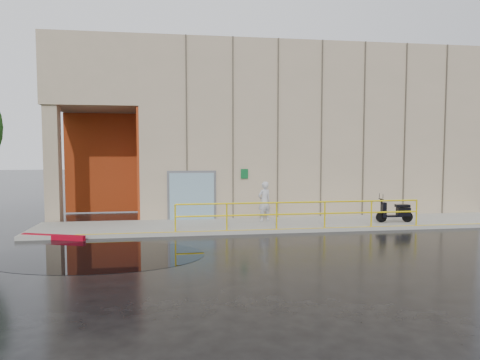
# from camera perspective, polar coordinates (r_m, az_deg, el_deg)

# --- Properties ---
(ground) EXTENTS (120.00, 120.00, 0.00)m
(ground) POSITION_cam_1_polar(r_m,az_deg,el_deg) (12.92, -6.43, -10.06)
(ground) COLOR black
(ground) RESTS_ON ground
(sidewalk) EXTENTS (20.00, 3.00, 0.15)m
(sidewalk) POSITION_cam_1_polar(r_m,az_deg,el_deg) (17.84, 6.10, -5.89)
(sidewalk) COLOR gray
(sidewalk) RESTS_ON ground
(building) EXTENTS (20.00, 10.17, 8.00)m
(building) POSITION_cam_1_polar(r_m,az_deg,el_deg) (24.16, 4.88, 6.53)
(building) COLOR tan
(building) RESTS_ON ground
(guardrail) EXTENTS (9.56, 0.06, 1.03)m
(guardrail) POSITION_cam_1_polar(r_m,az_deg,el_deg) (16.53, 8.12, -4.58)
(guardrail) COLOR yellow
(guardrail) RESTS_ON sidewalk
(person) EXTENTS (0.72, 0.62, 1.67)m
(person) POSITION_cam_1_polar(r_m,az_deg,el_deg) (18.02, 3.27, -2.85)
(person) COLOR #BABAC0
(person) RESTS_ON sidewalk
(scooter) EXTENTS (1.56, 0.63, 1.19)m
(scooter) POSITION_cam_1_polar(r_m,az_deg,el_deg) (18.80, 19.98, -3.27)
(scooter) COLOR black
(scooter) RESTS_ON sidewalk
(red_curb) EXTENTS (2.32, 0.98, 0.18)m
(red_curb) POSITION_cam_1_polar(r_m,az_deg,el_deg) (16.48, -23.65, -6.98)
(red_curb) COLOR #9A0416
(red_curb) RESTS_ON ground
(puddle) EXTENTS (6.83, 4.63, 0.01)m
(puddle) POSITION_cam_1_polar(r_m,az_deg,el_deg) (13.56, -18.71, -9.55)
(puddle) COLOR black
(puddle) RESTS_ON ground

